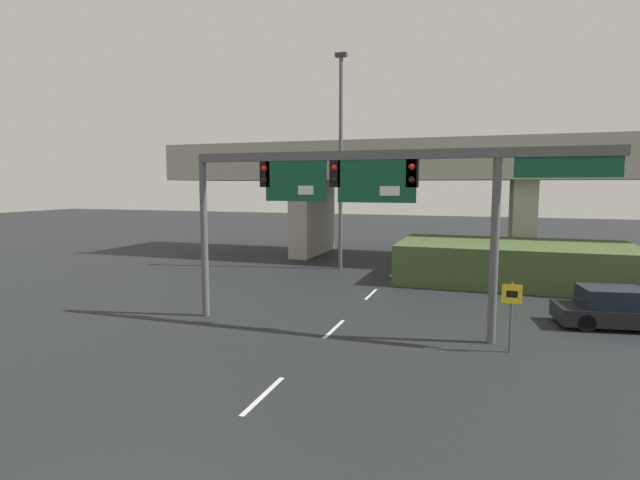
# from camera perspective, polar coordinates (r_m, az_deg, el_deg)

# --- Properties ---
(lane_markings) EXTENTS (0.14, 32.83, 0.01)m
(lane_markings) POSITION_cam_1_polar(r_m,az_deg,el_deg) (21.32, 4.04, -7.88)
(lane_markings) COLOR silver
(lane_markings) RESTS_ON ground
(signal_gantry) EXTENTS (14.63, 0.44, 6.41)m
(signal_gantry) POSITION_cam_1_polar(r_m,az_deg,el_deg) (17.55, 5.11, 6.10)
(signal_gantry) COLOR #515456
(signal_gantry) RESTS_ON ground
(speed_limit_sign) EXTENTS (0.60, 0.11, 2.22)m
(speed_limit_sign) POSITION_cam_1_polar(r_m,az_deg,el_deg) (16.71, 21.03, -7.17)
(speed_limit_sign) COLOR #4C4C4C
(speed_limit_sign) RESTS_ON ground
(highway_light_pole_near) EXTENTS (0.70, 0.36, 13.04)m
(highway_light_pole_near) POSITION_cam_1_polar(r_m,az_deg,el_deg) (30.81, 2.38, 9.44)
(highway_light_pole_near) COLOR #515456
(highway_light_pole_near) RESTS_ON ground
(overpass_bridge) EXTENTS (34.53, 8.22, 8.10)m
(overpass_bridge) POSITION_cam_1_polar(r_m,az_deg,el_deg) (35.79, 10.36, 7.12)
(overpass_bridge) COLOR #A39E93
(overpass_bridge) RESTS_ON ground
(grass_embankment) EXTENTS (12.07, 6.71, 2.10)m
(grass_embankment) POSITION_cam_1_polar(r_m,az_deg,el_deg) (28.96, 21.26, -2.39)
(grass_embankment) COLOR #42562D
(grass_embankment) RESTS_ON ground
(parked_sedan_near_right) EXTENTS (4.44, 2.46, 1.47)m
(parked_sedan_near_right) POSITION_cam_1_polar(r_m,az_deg,el_deg) (21.50, 30.70, -6.81)
(parked_sedan_near_right) COLOR black
(parked_sedan_near_right) RESTS_ON ground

